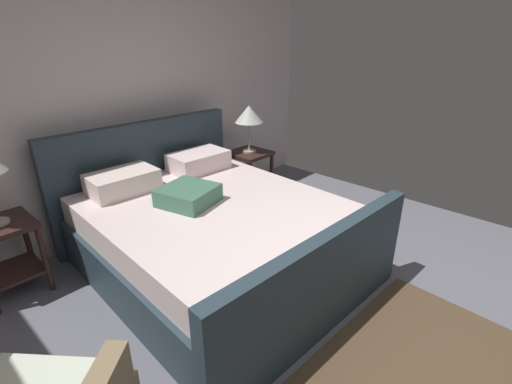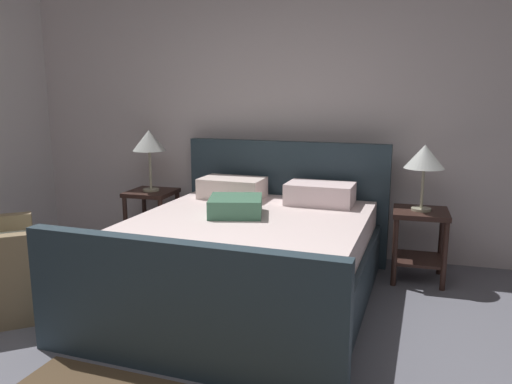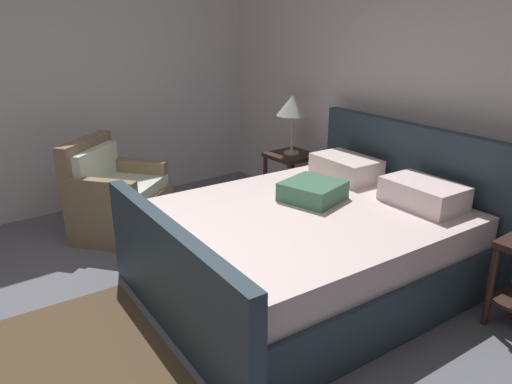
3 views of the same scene
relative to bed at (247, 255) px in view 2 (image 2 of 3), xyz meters
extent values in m
cube|color=silver|center=(-0.04, 1.29, 1.02)|extent=(5.33, 0.12, 2.73)
cube|color=#293A44|center=(0.00, -0.05, -0.14)|extent=(1.90, 2.15, 0.40)
cube|color=#293A44|center=(0.06, 1.03, 0.21)|extent=(1.91, 0.21, 1.11)
cube|color=#293A44|center=(-0.06, -1.12, 0.04)|extent=(1.91, 0.21, 0.77)
cube|color=silver|center=(0.00, -0.05, 0.17)|extent=(1.82, 2.09, 0.22)
cube|color=silver|center=(-0.36, 0.72, 0.37)|extent=(0.58, 0.39, 0.18)
cube|color=white|center=(0.44, 0.67, 0.37)|extent=(0.58, 0.39, 0.18)
cube|color=#437458|center=(-0.13, 0.11, 0.35)|extent=(0.49, 0.49, 0.14)
cube|color=#36211B|center=(1.27, 0.75, 0.24)|extent=(0.44, 0.44, 0.04)
cube|color=#36211B|center=(1.27, 0.75, -0.16)|extent=(0.40, 0.40, 0.02)
cylinder|color=#36211B|center=(1.08, 0.56, -0.06)|extent=(0.04, 0.04, 0.56)
cylinder|color=#36211B|center=(1.46, 0.56, -0.06)|extent=(0.04, 0.04, 0.56)
cylinder|color=#36211B|center=(1.08, 0.94, -0.06)|extent=(0.04, 0.04, 0.56)
cylinder|color=#36211B|center=(1.46, 0.94, -0.06)|extent=(0.04, 0.04, 0.56)
cylinder|color=#B7B293|center=(1.27, 0.75, 0.27)|extent=(0.16, 0.16, 0.02)
cylinder|color=#B7B293|center=(1.27, 0.75, 0.44)|extent=(0.02, 0.02, 0.33)
cone|color=silver|center=(1.27, 0.75, 0.70)|extent=(0.32, 0.32, 0.19)
cube|color=#36211B|center=(-1.27, 0.90, 0.24)|extent=(0.44, 0.44, 0.04)
cube|color=#36211B|center=(-1.27, 0.90, -0.16)|extent=(0.40, 0.40, 0.02)
cylinder|color=#36211B|center=(-1.46, 0.71, -0.06)|extent=(0.04, 0.04, 0.56)
cylinder|color=#36211B|center=(-1.08, 0.71, -0.06)|extent=(0.04, 0.04, 0.56)
cylinder|color=#36211B|center=(-1.46, 1.09, -0.06)|extent=(0.04, 0.04, 0.56)
cylinder|color=#36211B|center=(-1.08, 1.09, -0.06)|extent=(0.04, 0.04, 0.56)
cylinder|color=#B7B293|center=(-1.27, 0.90, 0.27)|extent=(0.16, 0.16, 0.02)
cylinder|color=#B7B293|center=(-1.27, 0.90, 0.47)|extent=(0.02, 0.02, 0.38)
cone|color=silver|center=(-1.27, 0.90, 0.75)|extent=(0.32, 0.32, 0.20)
camera|label=1|loc=(-1.75, -2.09, 1.54)|focal=25.69mm
camera|label=2|loc=(1.05, -3.44, 1.20)|focal=34.83mm
camera|label=3|loc=(2.31, -2.27, 1.56)|focal=33.65mm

